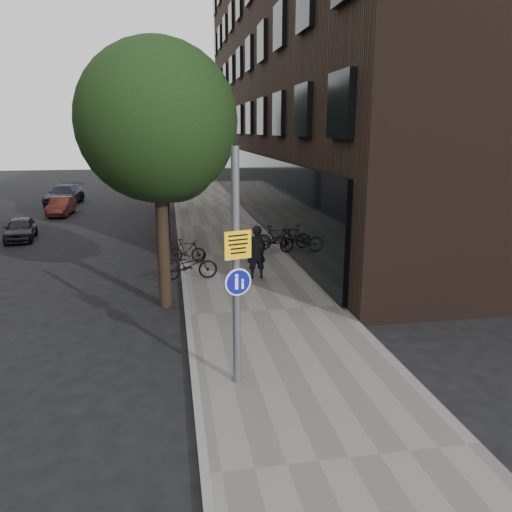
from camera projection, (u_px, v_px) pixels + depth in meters
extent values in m
plane|color=black|center=(285.00, 368.00, 10.95)|extent=(120.00, 120.00, 0.00)
cube|color=slate|center=(237.00, 256.00, 20.53)|extent=(4.50, 60.00, 0.12)
cube|color=slate|center=(181.00, 258.00, 20.16)|extent=(0.15, 60.00, 0.13)
cube|color=black|center=(341.00, 65.00, 31.16)|extent=(12.00, 40.00, 18.00)
cylinder|color=black|center=(164.00, 254.00, 14.43)|extent=(0.36, 0.36, 3.20)
sphere|color=black|center=(157.00, 122.00, 13.52)|extent=(4.40, 4.40, 4.40)
sphere|color=black|center=(173.00, 157.00, 14.59)|extent=(2.64, 2.64, 2.64)
cylinder|color=black|center=(165.00, 209.00, 22.55)|extent=(0.36, 0.36, 3.20)
sphere|color=black|center=(161.00, 125.00, 21.64)|extent=(5.00, 5.00, 5.00)
sphere|color=black|center=(171.00, 148.00, 22.72)|extent=(3.00, 3.00, 3.00)
cylinder|color=black|center=(166.00, 187.00, 31.15)|extent=(0.36, 0.36, 3.20)
sphere|color=black|center=(163.00, 126.00, 30.24)|extent=(5.00, 5.00, 5.00)
sphere|color=black|center=(170.00, 143.00, 31.31)|extent=(3.00, 3.00, 3.00)
cylinder|color=#595B5E|center=(236.00, 270.00, 9.57)|extent=(0.16, 0.16, 4.68)
cube|color=#EFB70C|center=(236.00, 244.00, 9.44)|extent=(0.53, 0.18, 0.54)
cylinder|color=#0C0F87|center=(236.00, 281.00, 9.62)|extent=(0.46, 0.15, 0.48)
cylinder|color=white|center=(236.00, 281.00, 9.62)|extent=(0.52, 0.16, 0.54)
imported|color=black|center=(256.00, 252.00, 16.97)|extent=(0.73, 0.53, 1.85)
imported|color=black|center=(273.00, 241.00, 20.54)|extent=(1.96, 0.83, 1.01)
imported|color=black|center=(276.00, 238.00, 21.11)|extent=(1.82, 0.81, 1.06)
imported|color=black|center=(189.00, 265.00, 16.95)|extent=(1.93, 0.75, 1.00)
imported|color=black|center=(187.00, 251.00, 19.19)|extent=(1.56, 0.82, 0.90)
imported|color=black|center=(21.00, 229.00, 23.68)|extent=(1.61, 3.24, 1.06)
imported|color=#5B221A|center=(61.00, 206.00, 30.51)|extent=(1.27, 3.38, 1.10)
imported|color=black|center=(64.00, 195.00, 34.96)|extent=(2.35, 4.80, 1.34)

